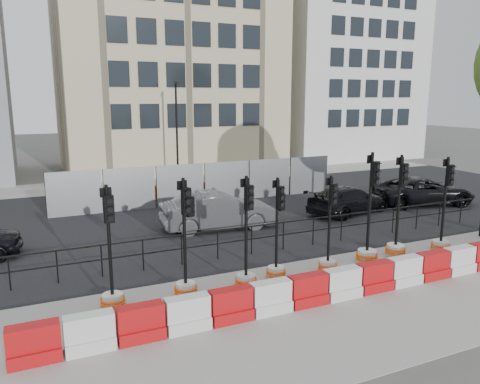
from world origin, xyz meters
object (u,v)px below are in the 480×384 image
traffic_signal_h (442,233)px  car_c (349,200)px  traffic_signal_d (277,255)px  traffic_signal_a (112,284)px

traffic_signal_h → car_c: (0.41, 5.59, -0.05)m
traffic_signal_d → car_c: size_ratio=0.65×
traffic_signal_d → traffic_signal_h: size_ratio=0.91×
car_c → traffic_signal_d: bearing=115.8°
traffic_signal_d → car_c: bearing=21.6°
traffic_signal_a → traffic_signal_h: 10.81m
traffic_signal_d → traffic_signal_h: (6.19, -0.22, -0.04)m
traffic_signal_h → traffic_signal_d: bearing=174.1°
traffic_signal_a → traffic_signal_d: bearing=-8.9°
traffic_signal_d → car_c: (6.60, 5.38, -0.08)m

